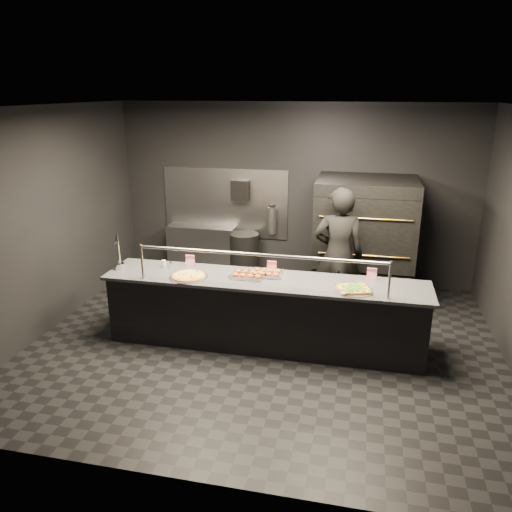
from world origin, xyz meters
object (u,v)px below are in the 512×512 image
Objects in this scene: round_pizza at (189,276)px; trash_bin at (245,257)px; pizza_oven at (364,239)px; square_pizza at (354,289)px; prep_shelf at (202,251)px; service_counter at (264,312)px; towel_dispenser at (240,191)px; slider_tray_b at (267,273)px; worker at (338,255)px; beer_tap at (119,258)px; fire_extinguisher at (272,220)px; slider_tray_a at (248,275)px.

round_pizza is 0.58× the size of trash_bin.
pizza_oven is at bearing -9.11° from trash_bin.
square_pizza is at bearing -0.07° from round_pizza.
square_pizza is (2.71, -2.47, 0.49)m from prep_shelf.
towel_dispenser is (-0.90, 2.39, 1.09)m from service_counter.
slider_tray_b is at bearing 17.20° from round_pizza.
trash_bin is 2.12m from worker.
prep_shelf is 2.26× the size of beer_tap.
prep_shelf is (-1.60, 2.32, -0.01)m from service_counter.
fire_extinguisher is (-1.55, 0.50, 0.09)m from pizza_oven.
square_pizza is (-0.09, -2.05, -0.03)m from pizza_oven.
pizza_oven is at bearing -117.94° from worker.
beer_tap is 2.63m from trash_bin.
prep_shelf is at bearing -174.29° from towel_dispenser.
worker is at bearing 32.69° from round_pizza.
prep_shelf is at bearing 172.90° from trash_bin.
slider_tray_b is at bearing 90.08° from service_counter.
trash_bin is 0.43× the size of worker.
square_pizza is (3.06, -0.10, -0.13)m from beer_tap.
towel_dispenser reaches higher than fire_extinguisher.
round_pizza is 1.16× the size of slider_tray_b.
prep_shelf is at bearing 171.46° from pizza_oven.
slider_tray_b is at bearing 38.52° from worker.
pizza_oven is 5.46× the size of towel_dispenser.
service_counter is at bearing -81.70° from fire_extinguisher.
square_pizza is 1.19m from worker.
trash_bin is at bearing 86.29° from round_pizza.
fire_extinguisher is 1.84m from worker.
towel_dispenser is at bearing 128.36° from square_pizza.
worker is at bearing -28.05° from prep_shelf.
towel_dispenser is 3.30m from square_pizza.
square_pizza is 0.24× the size of worker.
service_counter is 0.53m from slider_tray_a.
slider_tray_b is 0.50× the size of trash_bin.
pizza_oven is 2.97m from round_pizza.
fire_extinguisher is 2.92m from beer_tap.
towel_dispenser is 0.74m from fire_extinguisher.
prep_shelf is 2.44× the size of slider_tray_a.
square_pizza is (1.11, -0.15, 0.47)m from service_counter.
square_pizza is (1.11, -0.30, -0.01)m from slider_tray_b.
towel_dispenser is 0.83× the size of slider_tray_b.
pizza_oven is at bearing 52.68° from slider_tray_a.
slider_tray_b is at bearing -81.18° from fire_extinguisher.
beer_tap is at bearing -98.41° from prep_shelf.
service_counter is 8.42× the size of round_pizza.
square_pizza is (1.46, -2.55, -0.12)m from fire_extinguisher.
pizza_oven is 4.55× the size of slider_tray_b.
worker is at bearing 102.34° from square_pizza.
prep_shelf is 0.81m from trash_bin.
service_counter is 8.12× the size of fire_extinguisher.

